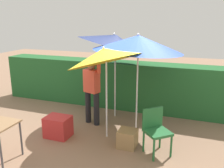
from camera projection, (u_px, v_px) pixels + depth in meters
ground_plane at (108, 133)px, 5.75m from camera, size 24.00×24.00×0.00m
hedge_row at (130, 85)px, 7.23m from camera, size 8.00×0.70×1.34m
umbrella_rainbow at (105, 55)px, 5.09m from camera, size 1.68×1.64×2.28m
umbrella_orange at (138, 43)px, 5.43m from camera, size 1.99×1.98×2.28m
umbrella_yellow at (115, 41)px, 6.27m from camera, size 1.93×1.86×2.54m
person_vendor at (92, 87)px, 6.05m from camera, size 0.55×0.32×1.88m
chair_plastic at (156, 128)px, 4.82m from camera, size 0.62×0.62×0.89m
cooler_box at (58, 127)px, 5.55m from camera, size 0.54×0.43×0.47m
crate_cardboard at (127, 138)px, 5.12m from camera, size 0.37×0.36×0.37m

